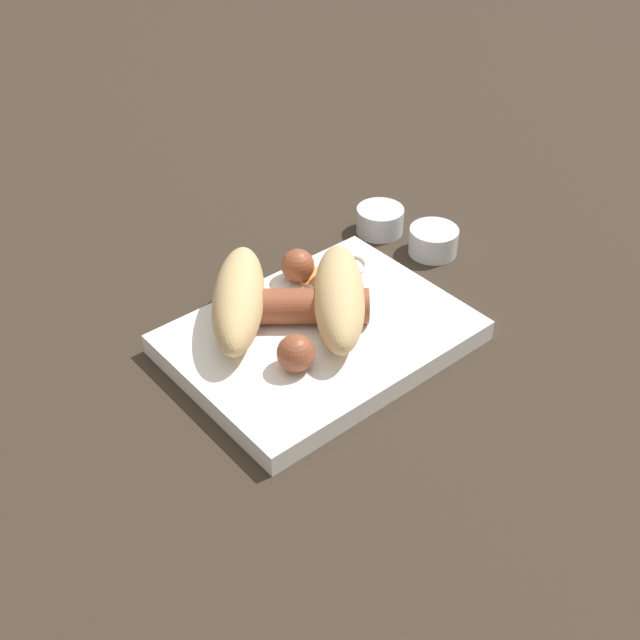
# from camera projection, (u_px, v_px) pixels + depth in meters

# --- Properties ---
(ground_plane) EXTENTS (3.00, 3.00, 0.00)m
(ground_plane) POSITION_uv_depth(u_px,v_px,m) (320.00, 346.00, 0.74)
(ground_plane) COLOR #33281E
(food_tray) EXTENTS (0.26, 0.19, 0.02)m
(food_tray) POSITION_uv_depth(u_px,v_px,m) (320.00, 337.00, 0.73)
(food_tray) COLOR white
(food_tray) RESTS_ON ground_plane
(bread_roll) EXTENTS (0.20, 0.20, 0.05)m
(bread_roll) POSITION_uv_depth(u_px,v_px,m) (290.00, 298.00, 0.72)
(bread_roll) COLOR tan
(bread_roll) RESTS_ON food_tray
(sausage) EXTENTS (0.12, 0.13, 0.03)m
(sausage) POSITION_uv_depth(u_px,v_px,m) (297.00, 306.00, 0.73)
(sausage) COLOR brown
(sausage) RESTS_ON food_tray
(pickled_veggies) EXTENTS (0.08, 0.06, 0.00)m
(pickled_veggies) POSITION_uv_depth(u_px,v_px,m) (332.00, 275.00, 0.79)
(pickled_veggies) COLOR #F99E4C
(pickled_veggies) RESTS_ON food_tray
(condiment_cup_near) EXTENTS (0.05, 0.05, 0.03)m
(condiment_cup_near) POSITION_uv_depth(u_px,v_px,m) (433.00, 242.00, 0.85)
(condiment_cup_near) COLOR silver
(condiment_cup_near) RESTS_ON ground_plane
(condiment_cup_far) EXTENTS (0.05, 0.05, 0.03)m
(condiment_cup_far) POSITION_uv_depth(u_px,v_px,m) (380.00, 222.00, 0.89)
(condiment_cup_far) COLOR silver
(condiment_cup_far) RESTS_ON ground_plane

